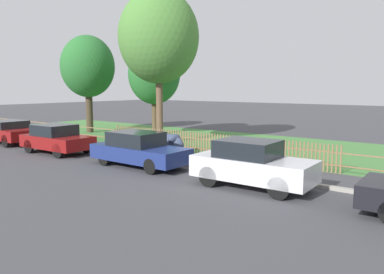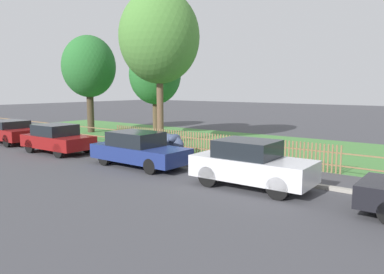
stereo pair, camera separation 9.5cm
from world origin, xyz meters
TOP-DOWN VIEW (x-y plane):
  - ground_plane at (0.00, 0.00)m, footprint 120.00×120.00m
  - kerb_stone at (0.00, 0.10)m, footprint 41.57×0.20m
  - grass_strip at (0.00, 6.93)m, footprint 41.57×8.87m
  - park_fence at (0.00, 2.50)m, footprint 41.57×0.05m
  - parked_car_silver_hatchback at (-11.18, -1.08)m, footprint 3.94×1.90m
  - parked_car_black_saloon at (-6.22, -1.28)m, footprint 3.79×1.88m
  - parked_car_navy_estate at (-0.81, -1.05)m, footprint 4.25×1.68m
  - parked_car_red_compact at (4.40, -1.16)m, footprint 3.89×1.75m
  - covered_motorcycle at (-0.96, 0.91)m, footprint 1.90×0.80m
  - tree_nearest_kerb at (-11.96, 5.10)m, footprint 3.74×3.74m
  - tree_behind_motorcycle at (-7.42, 7.01)m, footprint 3.47×3.47m
  - tree_mid_park at (-4.22, 3.98)m, footprint 4.43×4.43m

SIDE VIEW (x-z plane):
  - ground_plane at x=0.00m, z-range 0.00..0.00m
  - grass_strip at x=0.00m, z-range 0.00..0.01m
  - kerb_stone at x=0.00m, z-range 0.00..0.12m
  - park_fence at x=0.00m, z-range 0.00..1.08m
  - covered_motorcycle at x=-0.96m, z-range 0.11..1.25m
  - parked_car_silver_hatchback at x=-11.18m, z-range 0.04..1.34m
  - parked_car_navy_estate at x=-0.81m, z-range 0.00..1.40m
  - parked_car_black_saloon at x=-6.22m, z-range 0.02..1.41m
  - parked_car_red_compact at x=4.40m, z-range 0.01..1.53m
  - tree_behind_motorcycle at x=-7.42m, z-range 1.00..7.05m
  - tree_nearest_kerb at x=-11.96m, z-range 1.21..8.01m
  - tree_mid_park at x=-4.22m, z-range 1.67..10.16m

